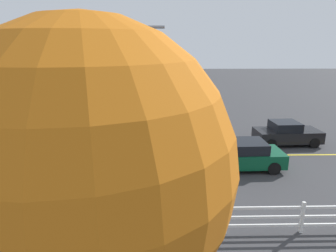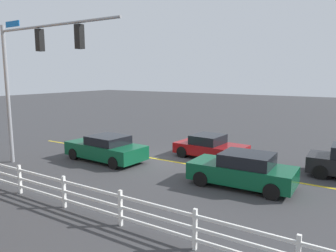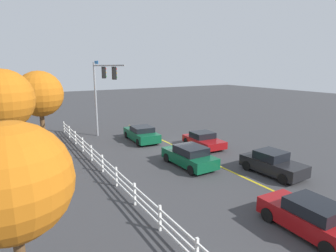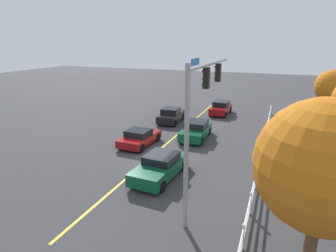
% 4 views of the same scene
% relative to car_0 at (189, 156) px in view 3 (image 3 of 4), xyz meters
% --- Properties ---
extents(ground_plane, '(120.00, 120.00, 0.00)m').
position_rel_car_0_xyz_m(ground_plane, '(4.93, -1.76, -0.71)').
color(ground_plane, '#38383A').
extents(lane_center_stripe, '(28.00, 0.16, 0.01)m').
position_rel_car_0_xyz_m(lane_center_stripe, '(0.93, -1.76, -0.70)').
color(lane_center_stripe, gold).
rests_on(lane_center_stripe, ground_plane).
extents(signal_assembly, '(7.92, 0.38, 7.24)m').
position_rel_car_0_xyz_m(signal_assembly, '(9.60, 2.94, 4.40)').
color(signal_assembly, gray).
rests_on(signal_assembly, ground_plane).
extents(car_0, '(4.35, 2.07, 1.45)m').
position_rel_car_0_xyz_m(car_0, '(0.00, 0.00, 0.00)').
color(car_0, '#0C4C2D').
rests_on(car_0, ground_plane).
extents(car_1, '(4.08, 1.94, 1.45)m').
position_rel_car_0_xyz_m(car_1, '(-9.09, 0.26, -0.00)').
color(car_1, maroon).
rests_on(car_1, ground_plane).
extents(car_2, '(4.67, 2.24, 1.40)m').
position_rel_car_0_xyz_m(car_2, '(7.71, 0.03, -0.02)').
color(car_2, '#0C4C2D').
rests_on(car_2, ground_plane).
extents(car_3, '(4.08, 2.08, 1.48)m').
position_rel_car_0_xyz_m(car_3, '(-3.89, -3.73, -0.01)').
color(car_3, black).
rests_on(car_3, ground_plane).
extents(car_4, '(4.03, 2.21, 1.29)m').
position_rel_car_0_xyz_m(car_4, '(3.22, -3.66, -0.09)').
color(car_4, maroon).
rests_on(car_4, ground_plane).
extents(white_rail_fence, '(26.10, 0.10, 1.15)m').
position_rel_car_0_xyz_m(white_rail_fence, '(1.93, 5.51, -0.10)').
color(white_rail_fence, white).
rests_on(white_rail_fence, ground_plane).
extents(tree_0, '(3.79, 3.79, 6.63)m').
position_rel_car_0_xyz_m(tree_0, '(5.00, 10.68, 4.01)').
color(tree_0, brown).
rests_on(tree_0, ground_plane).
extents(tree_1, '(4.21, 4.21, 6.38)m').
position_rel_car_0_xyz_m(tree_1, '(13.07, 7.73, 3.55)').
color(tree_1, brown).
rests_on(tree_1, ground_plane).
extents(tree_2, '(3.10, 3.10, 5.47)m').
position_rel_car_0_xyz_m(tree_2, '(-7.54, 10.65, 3.19)').
color(tree_2, brown).
rests_on(tree_2, ground_plane).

